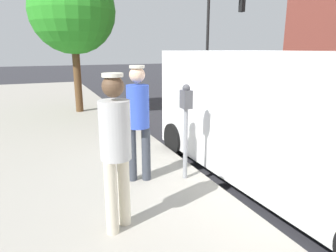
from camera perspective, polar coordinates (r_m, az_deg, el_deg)
ground_plane at (r=5.77m, az=15.04°, el=-8.32°), size 80.00×80.00×0.00m
sidewalk_slab at (r=4.64m, az=-22.62°, el=-13.78°), size 5.00×32.00×0.15m
parking_meter_near at (r=4.64m, az=3.41°, el=1.93°), size 0.14×0.18×1.52m
pedestrian_in_gray at (r=3.32m, az=-9.93°, el=-3.26°), size 0.34×0.34×1.79m
pedestrian_in_blue at (r=4.59m, az=-5.69°, el=1.88°), size 0.35×0.34×1.80m
parked_van at (r=5.08m, az=21.58°, el=1.73°), size 2.26×5.26×2.15m
traffic_light_corner at (r=18.11m, az=9.99°, el=18.41°), size 2.48×0.42×5.20m
street_tree at (r=10.42m, az=-17.66°, el=20.03°), size 2.64×2.64×4.51m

